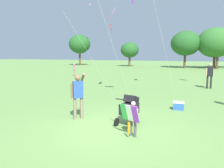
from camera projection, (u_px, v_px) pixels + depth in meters
name	position (u px, v px, depth m)	size (l,w,h in m)	color
ground_plane	(114.00, 130.00, 6.94)	(120.00, 120.00, 0.00)	#668E47
treeline_distant	(213.00, 45.00, 33.54)	(41.81, 6.66, 6.23)	brown
child_with_butterfly_kite	(132.00, 116.00, 6.26)	(0.60, 0.47, 1.05)	#4C4C51
person_adult_flyer	(78.00, 93.00, 7.90)	(0.49, 0.66, 1.72)	#7F705B
stroller	(130.00, 107.00, 7.35)	(0.72, 1.12, 1.03)	black
kite_orange_delta	(110.00, 17.00, 12.99)	(1.78, 3.46, 5.16)	pink
person_red_shirt	(210.00, 74.00, 14.71)	(0.51, 0.37, 1.73)	#232328
person_kid_running	(74.00, 69.00, 22.54)	(0.30, 0.38, 1.33)	#7F705B
cooler_box	(179.00, 106.00, 9.33)	(0.45, 0.33, 0.35)	#2D5BB7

